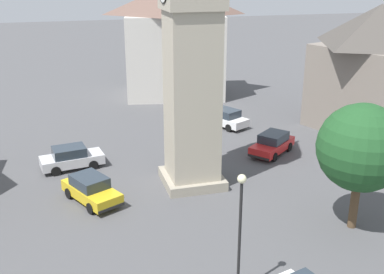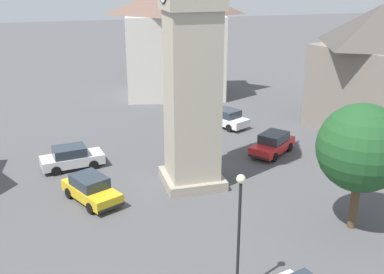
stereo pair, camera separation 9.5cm
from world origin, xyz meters
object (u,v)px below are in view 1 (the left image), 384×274
(tree, at_px, (362,148))
(car_white_side, at_px, (225,118))
(lamp_post, at_px, (240,217))
(car_black_far, at_px, (91,189))
(car_blue_kerb, at_px, (71,158))
(pedestrian, at_px, (344,168))
(building_shop_left, at_px, (374,68))
(building_corner_back, at_px, (175,40))
(car_red_corner, at_px, (272,144))

(tree, bearing_deg, car_white_side, 3.07)
(car_white_side, relative_size, lamp_post, 0.82)
(car_black_far, distance_m, lamp_post, 11.59)
(car_blue_kerb, distance_m, car_black_far, 5.29)
(pedestrian, bearing_deg, building_shop_left, -41.70)
(pedestrian, xyz_separation_m, building_shop_left, (8.79, -7.83, 4.18))
(building_corner_back, bearing_deg, lamp_post, 171.00)
(car_blue_kerb, relative_size, tree, 0.65)
(tree, xyz_separation_m, lamp_post, (-3.40, 7.64, -0.84))
(building_corner_back, bearing_deg, car_white_side, -171.77)
(car_red_corner, bearing_deg, car_black_far, 107.11)
(car_white_side, bearing_deg, tree, -176.93)
(building_corner_back, bearing_deg, pedestrian, -167.98)
(pedestrian, height_order, lamp_post, lamp_post)
(car_blue_kerb, bearing_deg, tree, -130.36)
(car_white_side, bearing_deg, car_red_corner, -169.56)
(car_white_side, distance_m, pedestrian, 13.04)
(car_blue_kerb, height_order, car_white_side, same)
(tree, distance_m, building_corner_back, 28.82)
(lamp_post, bearing_deg, tree, -66.00)
(car_red_corner, relative_size, building_shop_left, 0.40)
(car_white_side, relative_size, building_shop_left, 0.42)
(pedestrian, relative_size, building_shop_left, 0.16)
(tree, relative_size, lamp_post, 1.23)
(building_shop_left, bearing_deg, pedestrian, 138.30)
(building_shop_left, bearing_deg, car_red_corner, 106.84)
(car_blue_kerb, distance_m, building_corner_back, 20.94)
(car_white_side, bearing_deg, lamp_post, 162.15)
(tree, bearing_deg, car_black_far, 63.11)
(pedestrian, bearing_deg, car_white_side, 15.33)
(car_black_far, relative_size, building_corner_back, 0.39)
(car_blue_kerb, height_order, tree, tree)
(car_blue_kerb, bearing_deg, car_black_far, -169.90)
(lamp_post, bearing_deg, car_black_far, 27.84)
(car_black_far, xyz_separation_m, lamp_post, (-9.94, -5.25, 2.81))
(lamp_post, bearing_deg, car_white_side, -17.85)
(car_red_corner, height_order, car_white_side, same)
(car_black_far, distance_m, pedestrian, 15.49)
(car_red_corner, bearing_deg, building_corner_back, 9.07)
(car_red_corner, xyz_separation_m, car_white_side, (6.81, 1.26, 0.00))
(car_white_side, height_order, building_shop_left, building_shop_left)
(car_white_side, distance_m, tree, 17.82)
(building_corner_back, distance_m, lamp_post, 32.55)
(car_blue_kerb, height_order, building_shop_left, building_shop_left)
(car_white_side, height_order, car_black_far, same)
(car_white_side, bearing_deg, building_corner_back, 8.23)
(building_shop_left, relative_size, building_corner_back, 0.94)
(car_blue_kerb, relative_size, car_black_far, 0.98)
(car_red_corner, relative_size, car_white_side, 0.96)
(lamp_post, bearing_deg, car_red_corner, -29.62)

